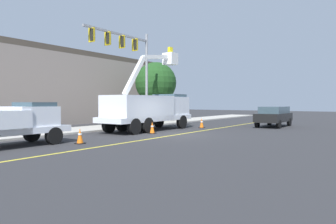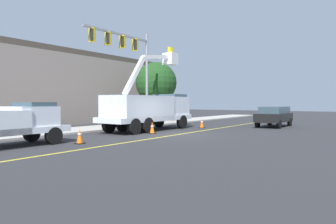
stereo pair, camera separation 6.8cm
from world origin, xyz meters
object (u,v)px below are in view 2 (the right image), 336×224
(utility_bucket_truck, at_px, (150,108))
(traffic_cone_trailing, at_px, (202,123))
(traffic_cone_mid_rear, at_px, (152,128))
(traffic_cone_mid_front, at_px, (80,136))
(traffic_signal_mast, at_px, (129,55))
(passing_minivan, at_px, (274,115))
(service_pickup_truck, at_px, (5,123))

(utility_bucket_truck, xyz_separation_m, traffic_cone_trailing, (4.06, -2.05, -1.21))
(traffic_cone_mid_rear, relative_size, traffic_cone_trailing, 0.99)
(traffic_cone_mid_front, bearing_deg, traffic_cone_mid_rear, 2.63)
(utility_bucket_truck, height_order, traffic_cone_trailing, utility_bucket_truck)
(utility_bucket_truck, distance_m, traffic_signal_mast, 5.34)
(traffic_cone_trailing, bearing_deg, traffic_cone_mid_front, 179.62)
(passing_minivan, relative_size, traffic_cone_mid_front, 6.27)
(service_pickup_truck, relative_size, traffic_cone_mid_front, 7.31)
(passing_minivan, height_order, traffic_signal_mast, traffic_signal_mast)
(utility_bucket_truck, xyz_separation_m, traffic_cone_mid_rear, (-1.79, -1.69, -1.21))
(passing_minivan, bearing_deg, traffic_signal_mast, 129.56)
(passing_minivan, xyz_separation_m, traffic_signal_mast, (-7.74, 9.37, 4.92))
(utility_bucket_truck, distance_m, traffic_cone_mid_front, 8.16)
(utility_bucket_truck, xyz_separation_m, traffic_cone_mid_front, (-7.82, -1.97, -1.22))
(service_pickup_truck, height_order, traffic_signal_mast, traffic_signal_mast)
(utility_bucket_truck, bearing_deg, service_pickup_truck, -178.81)
(service_pickup_truck, bearing_deg, traffic_signal_mast, 15.65)
(service_pickup_truck, bearing_deg, traffic_cone_trailing, -7.10)
(passing_minivan, bearing_deg, traffic_cone_mid_front, 165.20)
(utility_bucket_truck, xyz_separation_m, service_pickup_truck, (-10.62, -0.22, -0.48))
(utility_bucket_truck, distance_m, service_pickup_truck, 10.63)
(traffic_cone_mid_front, relative_size, traffic_signal_mast, 0.10)
(passing_minivan, distance_m, traffic_signal_mast, 13.11)
(utility_bucket_truck, xyz_separation_m, passing_minivan, (8.72, -6.34, -0.63))
(passing_minivan, relative_size, traffic_cone_mid_rear, 6.18)
(passing_minivan, xyz_separation_m, traffic_cone_mid_front, (-16.54, 4.37, -0.59))
(service_pickup_truck, xyz_separation_m, traffic_cone_mid_front, (2.79, -1.75, -0.74))
(passing_minivan, bearing_deg, traffic_cone_mid_rear, 156.15)
(utility_bucket_truck, relative_size, traffic_cone_mid_rear, 10.53)
(passing_minivan, xyz_separation_m, traffic_cone_trailing, (-4.66, 4.29, -0.58))
(traffic_cone_mid_front, height_order, traffic_cone_mid_rear, traffic_cone_mid_rear)
(traffic_cone_mid_rear, distance_m, traffic_signal_mast, 7.76)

